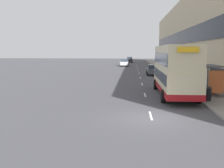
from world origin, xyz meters
TOP-DOWN VIEW (x-y plane):
  - ground_plane at (0.00, 0.00)m, footprint 220.00×220.00m
  - pavement at (6.50, 38.50)m, footprint 5.00×93.00m
  - terrace_facade at (10.49, 38.50)m, footprint 3.10×93.00m
  - lane_mark_0 at (0.00, 0.64)m, footprint 0.12×2.00m
  - lane_mark_1 at (0.00, 7.73)m, footprint 0.12×2.00m
  - lane_mark_2 at (0.00, 14.82)m, footprint 0.12×2.00m
  - lane_mark_3 at (0.00, 21.91)m, footprint 0.12×2.00m
  - lane_mark_4 at (0.00, 29.00)m, footprint 0.12×2.00m
  - lane_mark_5 at (0.00, 36.10)m, footprint 0.12×2.00m
  - lane_mark_6 at (0.00, 43.19)m, footprint 0.12×2.00m
  - lane_mark_7 at (0.00, 50.28)m, footprint 0.12×2.00m
  - lane_mark_8 at (0.00, 57.37)m, footprint 0.12×2.00m
  - bus_shelter at (5.77, 7.99)m, footprint 1.60×4.20m
  - double_decker_bus_near at (2.47, 7.65)m, footprint 2.85×10.16m
  - car_0 at (-3.20, 48.97)m, footprint 2.09×4.46m
  - car_1 at (2.21, 26.16)m, footprint 2.10×4.56m
  - car_2 at (-2.11, 68.14)m, footprint 1.98×4.09m
  - pedestrian_at_shelter at (7.34, 11.58)m, footprint 0.35×0.35m
  - pedestrian_1 at (8.34, 12.55)m, footprint 0.32×0.32m
  - pedestrian_2 at (6.54, 10.38)m, footprint 0.31×0.31m
  - litter_bin at (4.55, 4.91)m, footprint 0.55×0.55m

SIDE VIEW (x-z plane):
  - ground_plane at x=0.00m, z-range 0.00..0.00m
  - lane_mark_0 at x=0.00m, z-range 0.00..0.01m
  - lane_mark_1 at x=0.00m, z-range 0.00..0.01m
  - lane_mark_2 at x=0.00m, z-range 0.00..0.01m
  - lane_mark_3 at x=0.00m, z-range 0.00..0.01m
  - lane_mark_4 at x=0.00m, z-range 0.00..0.01m
  - lane_mark_5 at x=0.00m, z-range 0.00..0.01m
  - lane_mark_6 at x=0.00m, z-range 0.00..0.01m
  - lane_mark_7 at x=0.00m, z-range 0.00..0.01m
  - lane_mark_8 at x=0.00m, z-range 0.00..0.01m
  - pavement at x=6.50m, z-range 0.00..0.14m
  - litter_bin at x=4.55m, z-range 0.14..1.19m
  - car_1 at x=2.21m, z-range 0.00..1.66m
  - car_0 at x=-3.20m, z-range -0.01..1.75m
  - car_2 at x=-2.11m, z-range -0.02..1.83m
  - pedestrian_2 at x=6.54m, z-range 0.16..1.74m
  - pedestrian_1 at x=8.34m, z-range 0.16..1.76m
  - pedestrian_at_shelter at x=7.34m, z-range 0.16..1.93m
  - bus_shelter at x=5.77m, z-range 0.64..3.12m
  - double_decker_bus_near at x=2.47m, z-range 0.13..4.43m
  - terrace_facade at x=10.49m, z-range -0.01..14.72m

